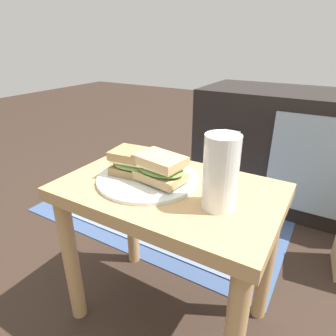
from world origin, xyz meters
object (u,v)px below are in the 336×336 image
plate (147,179)px  sandwich_back (160,168)px  beer_glass (220,174)px  sandwich_front (135,162)px  tv_cabinet (296,150)px

plate → sandwich_back: (0.04, -0.01, 0.04)m
plate → beer_glass: size_ratio=1.60×
sandwich_front → plate: bearing=-7.4°
sandwich_front → sandwich_back: (0.09, -0.01, 0.01)m
tv_cabinet → sandwich_back: (-0.21, -0.96, 0.22)m
plate → sandwich_front: 0.06m
sandwich_front → beer_glass: bearing=-7.3°
beer_glass → sandwich_front: bearing=172.7°
tv_cabinet → sandwich_back: bearing=-102.4°
sandwich_back → beer_glass: 0.17m
tv_cabinet → sandwich_back: 1.00m
plate → sandwich_back: 0.06m
sandwich_front → beer_glass: size_ratio=0.77×
plate → beer_glass: beer_glass is taller
tv_cabinet → beer_glass: beer_glass is taller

